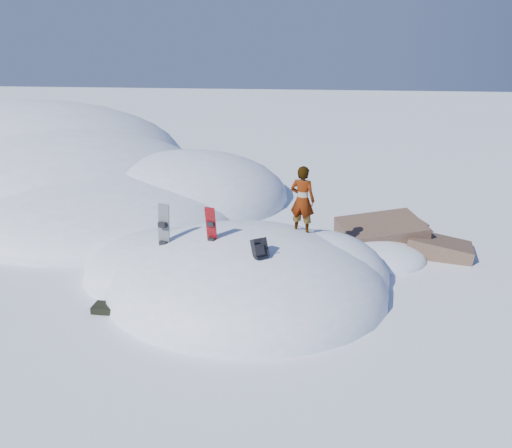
# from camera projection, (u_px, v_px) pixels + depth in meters

# --- Properties ---
(ground) EXTENTS (120.00, 120.00, 0.00)m
(ground) POSITION_uv_depth(u_px,v_px,m) (246.00, 289.00, 12.44)
(ground) COLOR white
(ground) RESTS_ON ground
(snow_mound) EXTENTS (8.00, 6.00, 3.00)m
(snow_mound) POSITION_uv_depth(u_px,v_px,m) (241.00, 284.00, 12.68)
(snow_mound) COLOR white
(snow_mound) RESTS_ON ground
(snow_ridge) EXTENTS (21.50, 18.50, 6.40)m
(snow_ridge) POSITION_uv_depth(u_px,v_px,m) (55.00, 178.00, 22.94)
(snow_ridge) COLOR white
(snow_ridge) RESTS_ON ground
(rock_outcrop) EXTENTS (4.68, 4.41, 1.68)m
(rock_outcrop) POSITION_uv_depth(u_px,v_px,m) (385.00, 250.00, 14.77)
(rock_outcrop) COLOR brown
(rock_outcrop) RESTS_ON ground
(snowboard_red) EXTENTS (0.29, 0.24, 1.33)m
(snowboard_red) POSITION_uv_depth(u_px,v_px,m) (212.00, 233.00, 11.61)
(snowboard_red) COLOR red
(snowboard_red) RESTS_ON snow_mound
(snowboard_dark) EXTENTS (0.33, 0.27, 1.59)m
(snowboard_dark) POSITION_uv_depth(u_px,v_px,m) (164.00, 236.00, 11.96)
(snowboard_dark) COLOR black
(snowboard_dark) RESTS_ON snow_mound
(backpack) EXTENTS (0.47, 0.52, 0.52)m
(backpack) POSITION_uv_depth(u_px,v_px,m) (260.00, 248.00, 10.84)
(backpack) COLOR black
(backpack) RESTS_ON snow_mound
(gear_pile) EXTENTS (0.75, 0.56, 0.20)m
(gear_pile) POSITION_uv_depth(u_px,v_px,m) (108.00, 307.00, 11.38)
(gear_pile) COLOR black
(gear_pile) RESTS_ON ground
(person) EXTENTS (0.73, 0.59, 1.74)m
(person) POSITION_uv_depth(u_px,v_px,m) (302.00, 200.00, 12.34)
(person) COLOR slate
(person) RESTS_ON snow_mound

